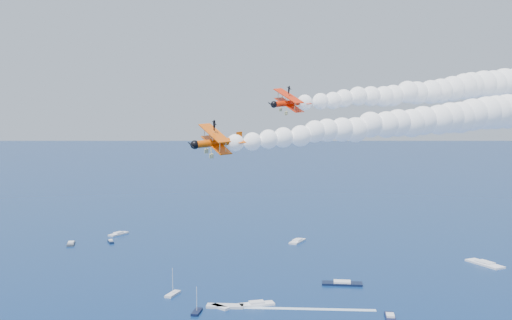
# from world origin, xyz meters

# --- Properties ---
(biplane_lead) EXTENTS (10.88, 11.27, 7.30)m
(biplane_lead) POSITION_xyz_m (7.32, 33.83, 59.18)
(biplane_lead) COLOR red
(biplane_trail) EXTENTS (12.51, 13.19, 8.18)m
(biplane_trail) POSITION_xyz_m (-0.56, 19.76, 53.42)
(biplane_trail) COLOR #DA4D04
(smoke_trail_lead) EXTENTS (69.30, 68.68, 11.80)m
(smoke_trail_lead) POSITION_xyz_m (32.20, 55.36, 61.71)
(smoke_trail_lead) COLOR white
(smoke_trail_trail) EXTENTS (69.25, 67.25, 11.80)m
(smoke_trail_trail) POSITION_xyz_m (25.51, 39.82, 55.95)
(smoke_trail_trail) COLOR white
(spectator_boats) EXTENTS (244.81, 182.00, 0.70)m
(spectator_boats) POSITION_xyz_m (1.82, 121.92, 0.35)
(spectator_boats) COLOR silver
(spectator_boats) RESTS_ON ground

